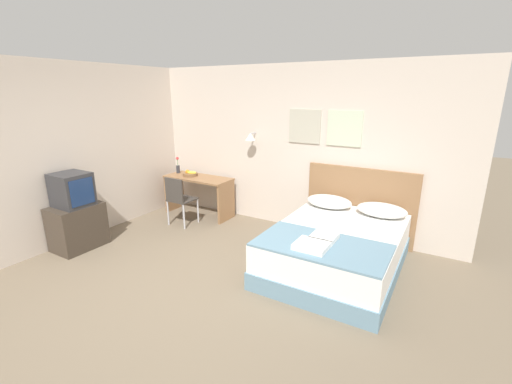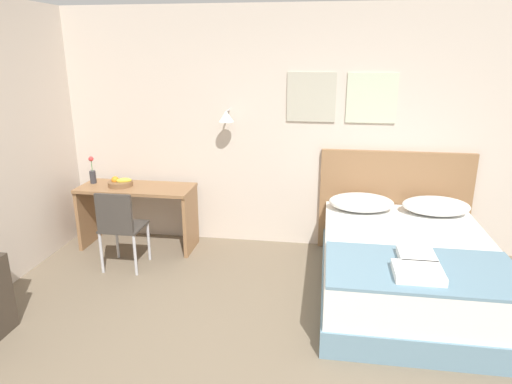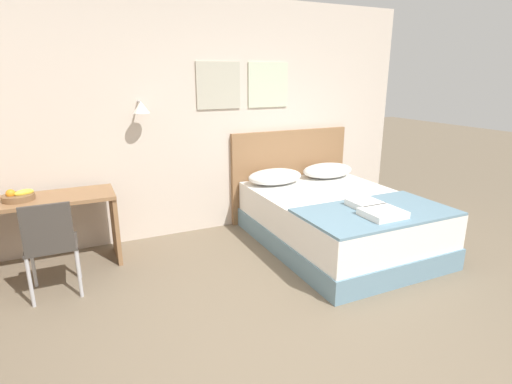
{
  "view_description": "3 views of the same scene",
  "coord_description": "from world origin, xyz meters",
  "px_view_note": "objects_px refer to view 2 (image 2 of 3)",
  "views": [
    {
      "loc": [
        2.44,
        -2.49,
        2.22
      ],
      "look_at": [
        0.13,
        1.44,
        0.88
      ],
      "focal_mm": 24.0,
      "sensor_mm": 36.0,
      "label": 1
    },
    {
      "loc": [
        0.52,
        -2.42,
        2.17
      ],
      "look_at": [
        -0.08,
        1.46,
        0.96
      ],
      "focal_mm": 32.0,
      "sensor_mm": 36.0,
      "label": 2
    },
    {
      "loc": [
        -1.25,
        -1.85,
        1.82
      ],
      "look_at": [
        0.21,
        1.26,
        0.81
      ],
      "focal_mm": 28.0,
      "sensor_mm": 36.0,
      "label": 3
    }
  ],
  "objects_px": {
    "headboard": "(394,202)",
    "pillow_left": "(361,202)",
    "desk": "(137,204)",
    "folded_towel_mid_bed": "(418,272)",
    "throw_blanket": "(422,269)",
    "desk_chair": "(120,224)",
    "bed": "(406,269)",
    "flower_vase": "(93,173)",
    "pillow_right": "(436,206)",
    "fruit_bowl": "(120,183)",
    "folded_towel_near_foot": "(417,256)"
  },
  "relations": [
    {
      "from": "headboard",
      "to": "pillow_left",
      "type": "xyz_separation_m",
      "value": [
        -0.38,
        -0.3,
        0.08
      ]
    },
    {
      "from": "desk",
      "to": "folded_towel_mid_bed",
      "type": "bearing_deg",
      "value": -27.51
    },
    {
      "from": "pillow_left",
      "to": "throw_blanket",
      "type": "height_order",
      "value": "pillow_left"
    },
    {
      "from": "desk_chair",
      "to": "throw_blanket",
      "type": "bearing_deg",
      "value": -14.29
    },
    {
      "from": "bed",
      "to": "desk_chair",
      "type": "xyz_separation_m",
      "value": [
        -2.79,
        0.12,
        0.23
      ]
    },
    {
      "from": "desk_chair",
      "to": "flower_vase",
      "type": "height_order",
      "value": "flower_vase"
    },
    {
      "from": "pillow_left",
      "to": "flower_vase",
      "type": "distance_m",
      "value": 3.02
    },
    {
      "from": "folded_towel_mid_bed",
      "to": "bed",
      "type": "bearing_deg",
      "value": 85.27
    },
    {
      "from": "pillow_right",
      "to": "flower_vase",
      "type": "height_order",
      "value": "flower_vase"
    },
    {
      "from": "folded_towel_mid_bed",
      "to": "desk",
      "type": "xyz_separation_m",
      "value": [
        -2.79,
        1.45,
        -0.1
      ]
    },
    {
      "from": "bed",
      "to": "folded_towel_mid_bed",
      "type": "relative_size",
      "value": 5.78
    },
    {
      "from": "folded_towel_mid_bed",
      "to": "flower_vase",
      "type": "xyz_separation_m",
      "value": [
        -3.33,
        1.51,
        0.22
      ]
    },
    {
      "from": "headboard",
      "to": "folded_towel_mid_bed",
      "type": "height_order",
      "value": "headboard"
    },
    {
      "from": "headboard",
      "to": "desk",
      "type": "distance_m",
      "value": 2.87
    },
    {
      "from": "desk",
      "to": "flower_vase",
      "type": "height_order",
      "value": "flower_vase"
    },
    {
      "from": "desk_chair",
      "to": "flower_vase",
      "type": "relative_size",
      "value": 2.72
    },
    {
      "from": "headboard",
      "to": "folded_towel_mid_bed",
      "type": "relative_size",
      "value": 4.59
    },
    {
      "from": "desk",
      "to": "fruit_bowl",
      "type": "relative_size",
      "value": 4.62
    },
    {
      "from": "headboard",
      "to": "pillow_left",
      "type": "bearing_deg",
      "value": -141.54
    },
    {
      "from": "desk",
      "to": "fruit_bowl",
      "type": "xyz_separation_m",
      "value": [
        -0.18,
        -0.01,
        0.25
      ]
    },
    {
      "from": "folded_towel_near_foot",
      "to": "desk_chair",
      "type": "height_order",
      "value": "desk_chair"
    },
    {
      "from": "headboard",
      "to": "folded_towel_near_foot",
      "type": "relative_size",
      "value": 5.57
    },
    {
      "from": "pillow_left",
      "to": "fruit_bowl",
      "type": "relative_size",
      "value": 2.44
    },
    {
      "from": "pillow_left",
      "to": "pillow_right",
      "type": "distance_m",
      "value": 0.75
    },
    {
      "from": "bed",
      "to": "desk_chair",
      "type": "height_order",
      "value": "desk_chair"
    },
    {
      "from": "bed",
      "to": "flower_vase",
      "type": "relative_size",
      "value": 6.54
    },
    {
      "from": "pillow_left",
      "to": "throw_blanket",
      "type": "xyz_separation_m",
      "value": [
        0.38,
        -1.35,
        -0.08
      ]
    },
    {
      "from": "pillow_right",
      "to": "pillow_left",
      "type": "bearing_deg",
      "value": 180.0
    },
    {
      "from": "pillow_left",
      "to": "desk_chair",
      "type": "bearing_deg",
      "value": -165.22
    },
    {
      "from": "pillow_left",
      "to": "desk",
      "type": "relative_size",
      "value": 0.53
    },
    {
      "from": "throw_blanket",
      "to": "folded_towel_near_foot",
      "type": "distance_m",
      "value": 0.15
    },
    {
      "from": "folded_towel_near_foot",
      "to": "folded_towel_mid_bed",
      "type": "xyz_separation_m",
      "value": [
        -0.04,
        -0.29,
        0.0
      ]
    },
    {
      "from": "pillow_left",
      "to": "throw_blanket",
      "type": "bearing_deg",
      "value": -74.4
    },
    {
      "from": "bed",
      "to": "fruit_bowl",
      "type": "bearing_deg",
      "value": 166.87
    },
    {
      "from": "bed",
      "to": "folded_towel_near_foot",
      "type": "relative_size",
      "value": 7.02
    },
    {
      "from": "bed",
      "to": "pillow_left",
      "type": "distance_m",
      "value": 0.92
    },
    {
      "from": "folded_towel_mid_bed",
      "to": "throw_blanket",
      "type": "bearing_deg",
      "value": 66.94
    },
    {
      "from": "folded_towel_near_foot",
      "to": "fruit_bowl",
      "type": "xyz_separation_m",
      "value": [
        -3.01,
        1.16,
        0.14
      ]
    },
    {
      "from": "bed",
      "to": "throw_blanket",
      "type": "relative_size",
      "value": 1.4
    },
    {
      "from": "bed",
      "to": "fruit_bowl",
      "type": "relative_size",
      "value": 7.42
    },
    {
      "from": "headboard",
      "to": "flower_vase",
      "type": "relative_size",
      "value": 5.2
    },
    {
      "from": "headboard",
      "to": "flower_vase",
      "type": "distance_m",
      "value": 3.41
    },
    {
      "from": "folded_towel_near_foot",
      "to": "desk",
      "type": "height_order",
      "value": "desk"
    },
    {
      "from": "folded_towel_mid_bed",
      "to": "pillow_right",
      "type": "bearing_deg",
      "value": 73.66
    },
    {
      "from": "folded_towel_near_foot",
      "to": "throw_blanket",
      "type": "bearing_deg",
      "value": -81.49
    },
    {
      "from": "pillow_left",
      "to": "folded_towel_near_foot",
      "type": "relative_size",
      "value": 2.31
    },
    {
      "from": "headboard",
      "to": "pillow_left",
      "type": "height_order",
      "value": "headboard"
    },
    {
      "from": "headboard",
      "to": "desk",
      "type": "height_order",
      "value": "headboard"
    },
    {
      "from": "throw_blanket",
      "to": "folded_towel_near_foot",
      "type": "xyz_separation_m",
      "value": [
        -0.02,
        0.14,
        0.04
      ]
    },
    {
      "from": "pillow_right",
      "to": "fruit_bowl",
      "type": "xyz_separation_m",
      "value": [
        -3.41,
        -0.05,
        0.11
      ]
    }
  ]
}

